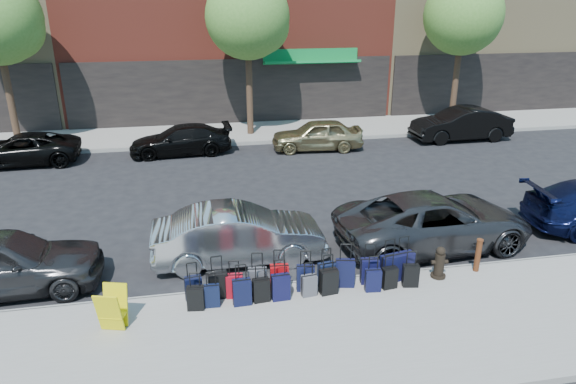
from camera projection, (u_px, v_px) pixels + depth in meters
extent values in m
plane|color=black|center=(271.00, 213.00, 16.18)|extent=(120.00, 120.00, 0.00)
cube|color=gray|center=(321.00, 337.00, 10.19)|extent=(60.00, 4.00, 0.15)
cube|color=gray|center=(239.00, 133.00, 25.33)|extent=(60.00, 4.00, 0.15)
cube|color=gray|center=(300.00, 284.00, 12.05)|extent=(60.00, 0.08, 0.15)
cube|color=gray|center=(244.00, 144.00, 23.47)|extent=(60.00, 0.08, 0.15)
cube|color=black|center=(235.00, 93.00, 26.53)|extent=(16.66, 0.15, 3.40)
cube|color=#0C7032|center=(312.00, 62.00, 26.37)|extent=(5.00, 0.91, 0.27)
cube|color=#0C7032|center=(311.00, 55.00, 26.52)|extent=(5.00, 0.10, 0.60)
cube|color=black|center=(514.00, 84.00, 29.31)|extent=(14.70, 0.15, 3.40)
cylinder|color=black|center=(9.00, 91.00, 22.24)|extent=(0.30, 0.30, 4.80)
sphere|color=#417828|center=(12.00, 28.00, 21.42)|extent=(2.58, 2.58, 2.58)
cylinder|color=black|center=(249.00, 83.00, 24.07)|extent=(0.30, 0.30, 4.80)
sphere|color=#417828|center=(247.00, 17.00, 23.00)|extent=(3.80, 3.80, 3.80)
sphere|color=#417828|center=(261.00, 25.00, 23.24)|extent=(2.58, 2.58, 2.58)
cylinder|color=black|center=(456.00, 77.00, 25.89)|extent=(0.30, 0.30, 4.80)
sphere|color=#417828|center=(463.00, 15.00, 24.83)|extent=(3.80, 3.80, 3.80)
sphere|color=#417828|center=(474.00, 23.00, 25.07)|extent=(2.58, 2.58, 2.58)
cube|color=black|center=(193.00, 288.00, 11.23)|extent=(0.39, 0.25, 0.55)
cylinder|color=black|center=(192.00, 264.00, 11.01)|extent=(0.21, 0.06, 0.03)
cube|color=black|center=(218.00, 285.00, 11.29)|extent=(0.43, 0.26, 0.62)
cylinder|color=black|center=(216.00, 258.00, 11.05)|extent=(0.23, 0.05, 0.03)
cube|color=maroon|center=(235.00, 286.00, 11.31)|extent=(0.38, 0.24, 0.55)
cylinder|color=black|center=(234.00, 262.00, 11.10)|extent=(0.21, 0.05, 0.03)
cube|color=#3C3C41|center=(258.00, 281.00, 11.42)|extent=(0.44, 0.28, 0.62)
cylinder|color=black|center=(257.00, 255.00, 11.18)|extent=(0.23, 0.06, 0.03)
cube|color=#97090D|center=(279.00, 278.00, 11.56)|extent=(0.43, 0.26, 0.62)
cylinder|color=black|center=(279.00, 251.00, 11.32)|extent=(0.23, 0.05, 0.03)
cube|color=black|center=(305.00, 278.00, 11.58)|extent=(0.43, 0.29, 0.60)
cylinder|color=black|center=(306.00, 253.00, 11.35)|extent=(0.23, 0.07, 0.03)
cube|color=black|center=(327.00, 275.00, 11.72)|extent=(0.42, 0.28, 0.59)
cylinder|color=black|center=(328.00, 250.00, 11.49)|extent=(0.22, 0.07, 0.03)
cube|color=black|center=(345.00, 273.00, 11.74)|extent=(0.47, 0.32, 0.65)
cylinder|color=black|center=(346.00, 246.00, 11.49)|extent=(0.24, 0.08, 0.03)
cube|color=black|center=(369.00, 271.00, 11.87)|extent=(0.43, 0.27, 0.61)
cylinder|color=black|center=(371.00, 245.00, 11.63)|extent=(0.23, 0.06, 0.03)
cube|color=black|center=(390.00, 269.00, 11.92)|extent=(0.48, 0.32, 0.66)
cylinder|color=black|center=(392.00, 241.00, 11.66)|extent=(0.25, 0.08, 0.03)
cube|color=black|center=(404.00, 265.00, 12.07)|extent=(0.47, 0.32, 0.66)
cylinder|color=black|center=(406.00, 238.00, 11.81)|extent=(0.25, 0.08, 0.03)
cube|color=black|center=(196.00, 298.00, 10.88)|extent=(0.38, 0.25, 0.53)
cylinder|color=black|center=(194.00, 274.00, 10.67)|extent=(0.20, 0.06, 0.03)
cube|color=black|center=(212.00, 296.00, 10.99)|extent=(0.34, 0.21, 0.49)
cylinder|color=black|center=(211.00, 274.00, 10.80)|extent=(0.19, 0.04, 0.03)
cube|color=black|center=(242.00, 292.00, 11.05)|extent=(0.40, 0.24, 0.58)
cylinder|color=black|center=(241.00, 266.00, 10.82)|extent=(0.22, 0.04, 0.03)
cube|color=black|center=(261.00, 290.00, 11.17)|extent=(0.38, 0.24, 0.53)
cylinder|color=black|center=(261.00, 267.00, 10.96)|extent=(0.20, 0.05, 0.03)
cube|color=black|center=(281.00, 287.00, 11.23)|extent=(0.41, 0.25, 0.58)
cylinder|color=black|center=(280.00, 262.00, 11.01)|extent=(0.22, 0.04, 0.03)
cube|color=#414046|center=(309.00, 285.00, 11.39)|extent=(0.36, 0.24, 0.49)
cylinder|color=black|center=(309.00, 264.00, 11.20)|extent=(0.19, 0.06, 0.03)
cube|color=black|center=(329.00, 282.00, 11.45)|extent=(0.42, 0.28, 0.58)
cylinder|color=black|center=(330.00, 256.00, 11.23)|extent=(0.22, 0.06, 0.03)
cube|color=black|center=(373.00, 280.00, 11.57)|extent=(0.37, 0.24, 0.52)
cylinder|color=black|center=(374.00, 258.00, 11.36)|extent=(0.20, 0.05, 0.03)
cube|color=black|center=(389.00, 278.00, 11.68)|extent=(0.37, 0.24, 0.51)
cylinder|color=black|center=(391.00, 256.00, 11.48)|extent=(0.20, 0.06, 0.03)
cube|color=black|center=(411.00, 276.00, 11.75)|extent=(0.39, 0.27, 0.53)
cylinder|color=black|center=(413.00, 253.00, 11.55)|extent=(0.20, 0.07, 0.03)
cylinder|color=black|center=(438.00, 276.00, 12.21)|extent=(0.36, 0.36, 0.06)
cylinder|color=black|center=(439.00, 264.00, 12.10)|extent=(0.24, 0.24, 0.55)
sphere|color=black|center=(441.00, 251.00, 11.98)|extent=(0.22, 0.22, 0.22)
cylinder|color=black|center=(440.00, 262.00, 12.08)|extent=(0.40, 0.13, 0.10)
cylinder|color=#38190C|center=(478.00, 256.00, 12.35)|extent=(0.14, 0.14, 0.82)
cylinder|color=#38190C|center=(480.00, 240.00, 12.20)|extent=(0.16, 0.16, 0.04)
cube|color=#D6C90B|center=(109.00, 313.00, 10.04)|extent=(0.54, 0.35, 0.89)
cube|color=#D6C90B|center=(116.00, 304.00, 10.34)|extent=(0.54, 0.35, 0.89)
cube|color=#D6C90B|center=(113.00, 314.00, 10.23)|extent=(0.56, 0.45, 0.02)
imported|color=#2E2E30|center=(1.00, 262.00, 11.64)|extent=(4.45, 1.92, 1.50)
imported|color=#B0B3B7|center=(239.00, 235.00, 13.05)|extent=(4.39, 1.59, 1.44)
imported|color=#363538|center=(434.00, 221.00, 13.81)|extent=(5.48, 2.84, 1.48)
imported|color=black|center=(21.00, 149.00, 20.63)|extent=(4.55, 2.23, 1.25)
imported|color=black|center=(181.00, 140.00, 21.97)|extent=(4.39, 1.97, 1.25)
imported|color=#96895C|center=(317.00, 135.00, 22.58)|extent=(4.10, 1.93, 1.36)
imported|color=black|center=(461.00, 124.00, 24.09)|extent=(4.65, 1.69, 1.52)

